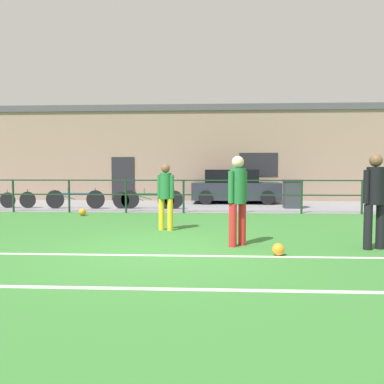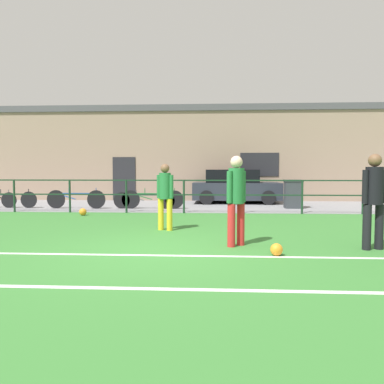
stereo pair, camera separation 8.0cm
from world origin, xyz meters
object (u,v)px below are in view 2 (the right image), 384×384
object	(u,v)px
bicycle_parked_1	(152,199)
trash_bin_0	(293,194)
soccer_ball_spare	(277,250)
bicycle_parked_3	(144,200)
player_striker	(165,193)
bicycle_parked_4	(8,199)
soccer_ball_match	(83,212)
player_winger	(236,195)
bicycle_parked_0	(76,199)
player_goalkeeper	(374,195)
parked_car_red	(235,187)

from	to	relation	value
bicycle_parked_1	trash_bin_0	size ratio (longest dim) A/B	2.16
bicycle_parked_1	soccer_ball_spare	bearing A→B (deg)	-65.63
bicycle_parked_3	bicycle_parked_1	bearing A→B (deg)	0.00
player_striker	bicycle_parked_3	world-z (taller)	player_striker
bicycle_parked_3	bicycle_parked_4	xyz separation A→B (m)	(-5.31, 0.00, 0.00)
soccer_ball_spare	bicycle_parked_1	size ratio (longest dim) A/B	0.09
soccer_ball_spare	soccer_ball_match	bearing A→B (deg)	134.50
player_winger	bicycle_parked_3	distance (m)	7.39
soccer_ball_spare	bicycle_parked_1	xyz separation A→B (m)	(-3.40, 7.50, 0.27)
player_winger	bicycle_parked_0	size ratio (longest dim) A/B	0.78
player_goalkeeper	soccer_ball_match	size ratio (longest dim) A/B	7.56
parked_car_red	trash_bin_0	world-z (taller)	parked_car_red
player_winger	bicycle_parked_0	distance (m)	8.71
bicycle_parked_4	soccer_ball_match	bearing A→B (deg)	-29.18
soccer_ball_match	bicycle_parked_0	distance (m)	2.19
player_striker	trash_bin_0	world-z (taller)	player_striker
bicycle_parked_1	soccer_ball_match	bearing A→B (deg)	-133.49
player_goalkeeper	player_striker	xyz separation A→B (m)	(-4.15, 2.00, -0.08)
player_striker	player_winger	distance (m)	2.44
player_winger	bicycle_parked_4	world-z (taller)	player_winger
soccer_ball_spare	bicycle_parked_4	size ratio (longest dim) A/B	0.09
bicycle_parked_4	parked_car_red	bearing A→B (deg)	17.01
bicycle_parked_0	bicycle_parked_3	bearing A→B (deg)	2.27
bicycle_parked_4	trash_bin_0	xyz separation A→B (m)	(10.98, 0.52, 0.22)
player_goalkeeper	player_winger	world-z (taller)	player_goalkeeper
soccer_ball_match	bicycle_parked_4	xyz separation A→B (m)	(-3.68, 2.06, 0.23)
trash_bin_0	soccer_ball_spare	bearing A→B (deg)	-103.70
soccer_ball_match	bicycle_parked_1	xyz separation A→B (m)	(1.95, 2.06, 0.26)
bicycle_parked_1	player_goalkeeper	bearing A→B (deg)	-52.56
soccer_ball_match	trash_bin_0	xyz separation A→B (m)	(7.30, 2.57, 0.45)
player_winger	soccer_ball_spare	size ratio (longest dim) A/B	8.15
bicycle_parked_4	trash_bin_0	world-z (taller)	trash_bin_0
player_striker	bicycle_parked_1	xyz separation A→B (m)	(-1.12, 4.87, -0.54)
soccer_ball_match	bicycle_parked_4	bearing A→B (deg)	150.82
player_goalkeeper	trash_bin_0	world-z (taller)	player_goalkeeper
parked_car_red	player_striker	bearing A→B (deg)	-105.71
bicycle_parked_4	bicycle_parked_0	bearing A→B (deg)	-2.16
bicycle_parked_1	player_striker	bearing A→B (deg)	-77.06
player_winger	trash_bin_0	distance (m)	7.68
soccer_ball_match	bicycle_parked_3	distance (m)	2.63
player_striker	bicycle_parked_1	world-z (taller)	player_striker
parked_car_red	player_winger	bearing A→B (deg)	-93.10
player_goalkeeper	bicycle_parked_3	bearing A→B (deg)	113.22
soccer_ball_spare	bicycle_parked_3	bearing A→B (deg)	116.38
player_winger	bicycle_parked_0	xyz separation A→B (m)	(-5.65, 6.59, -0.61)
parked_car_red	bicycle_parked_0	world-z (taller)	parked_car_red
parked_car_red	trash_bin_0	size ratio (longest dim) A/B	3.50
soccer_ball_match	bicycle_parked_1	world-z (taller)	bicycle_parked_1
player_striker	soccer_ball_spare	world-z (taller)	player_striker
soccer_ball_spare	bicycle_parked_3	xyz separation A→B (m)	(-3.72, 7.50, 0.24)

